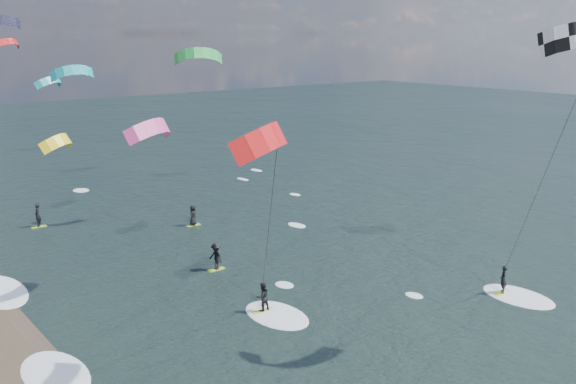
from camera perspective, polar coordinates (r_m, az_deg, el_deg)
kitesurfer_near_b at (r=27.19m, az=-1.09°, el=-1.08°), size 6.92×8.86×11.64m
far_kitesurfers at (r=44.46m, az=-10.90°, el=-3.69°), size 10.41×16.84×1.80m
bg_kite_field at (r=69.94m, az=-22.55°, el=10.25°), size 13.20×73.06×9.60m
shoreline_surf at (r=29.97m, az=-18.94°, el=-14.95°), size 2.40×79.40×0.11m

